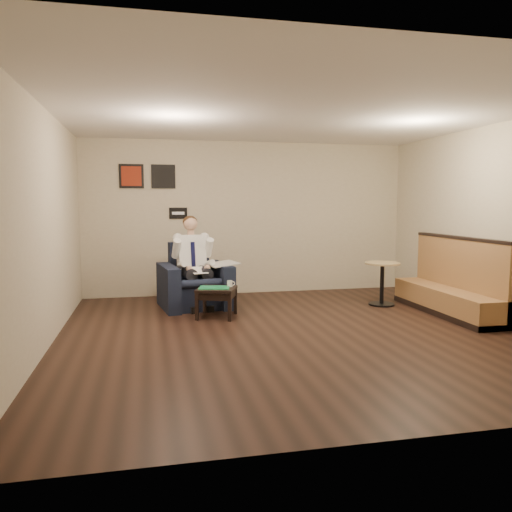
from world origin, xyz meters
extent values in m
plane|color=black|center=(0.00, 0.00, 0.00)|extent=(6.00, 6.00, 0.00)
cube|color=beige|center=(0.00, 3.00, 1.40)|extent=(6.00, 0.02, 2.80)
cube|color=beige|center=(0.00, -3.00, 1.40)|extent=(6.00, 0.02, 2.80)
cube|color=beige|center=(-3.00, 0.00, 1.40)|extent=(0.02, 6.00, 2.80)
cube|color=beige|center=(3.00, 0.00, 1.40)|extent=(0.02, 6.00, 2.80)
cube|color=white|center=(0.00, 0.00, 2.80)|extent=(6.00, 6.00, 0.02)
cube|color=black|center=(-1.30, 2.98, 1.50)|extent=(0.32, 0.02, 0.20)
cube|color=maroon|center=(-2.10, 2.98, 2.15)|extent=(0.42, 0.03, 0.42)
cube|color=black|center=(-1.55, 2.98, 2.15)|extent=(0.42, 0.03, 0.42)
cube|color=black|center=(-1.12, 1.90, 0.52)|extent=(1.21, 1.21, 1.03)
cube|color=white|center=(-1.08, 1.66, 0.63)|extent=(0.30, 0.38, 0.01)
cube|color=silver|center=(-0.67, 1.86, 0.70)|extent=(0.55, 0.64, 0.01)
cube|color=black|center=(-0.87, 1.10, 0.22)|extent=(0.69, 0.69, 0.44)
cube|color=#22AD5E|center=(-0.90, 1.09, 0.45)|extent=(0.49, 0.40, 0.01)
cylinder|color=white|center=(-0.67, 1.15, 0.49)|extent=(0.10, 0.10, 0.09)
cube|color=black|center=(-0.77, 1.23, 0.44)|extent=(0.15, 0.13, 0.01)
cube|color=olive|center=(2.59, 0.60, 0.58)|extent=(0.54, 2.26, 1.16)
cylinder|color=tan|center=(1.92, 1.39, 0.36)|extent=(0.67, 0.67, 0.71)
camera|label=1|loc=(-1.84, -6.10, 1.68)|focal=35.00mm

